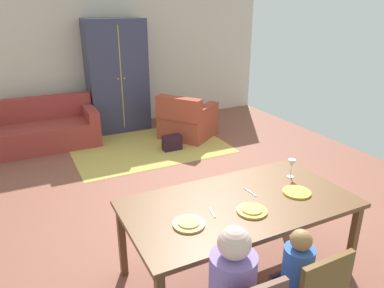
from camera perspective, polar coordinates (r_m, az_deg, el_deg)
name	(u,v)px	position (r m, az deg, el deg)	size (l,w,h in m)	color
ground_plane	(179,187)	(5.03, -2.06, -6.80)	(6.61, 6.28, 0.02)	brown
back_wall	(111,57)	(7.54, -12.62, 13.06)	(6.61, 0.10, 2.70)	beige
dining_table	(239,208)	(3.21, 7.39, -9.91)	(1.97, 1.05, 0.76)	brown
plate_near_man	(189,224)	(2.85, -0.49, -12.38)	(0.25, 0.25, 0.02)	yellow
pizza_near_man	(189,222)	(2.84, -0.50, -12.13)	(0.17, 0.17, 0.01)	#E4934C
plate_near_child	(252,211)	(3.05, 9.35, -10.27)	(0.25, 0.25, 0.02)	yellow
pizza_near_child	(252,209)	(3.04, 9.36, -10.03)	(0.17, 0.17, 0.01)	gold
plate_near_woman	(297,192)	(3.41, 16.06, -7.25)	(0.25, 0.25, 0.02)	gold
wine_glass	(292,165)	(3.65, 15.30, -3.12)	(0.07, 0.07, 0.19)	silver
fork	(212,212)	(3.00, 3.20, -10.64)	(0.02, 0.15, 0.01)	silver
knife	(250,192)	(3.34, 9.05, -7.41)	(0.01, 0.17, 0.01)	silver
person_child	(292,286)	(2.92, 15.37, -20.63)	(0.22, 0.29, 0.92)	#392C4E
area_rug	(149,147)	(6.41, -6.66, -0.42)	(2.60, 1.80, 0.01)	tan
couch	(38,131)	(6.81, -22.97, 1.95)	(1.96, 0.86, 0.82)	maroon
armchair	(187,121)	(6.75, -0.82, 3.66)	(1.19, 1.19, 0.82)	#A0412C
armoire	(117,76)	(7.21, -11.66, 10.37)	(1.10, 0.59, 2.10)	#343551
handbag	(172,143)	(6.21, -3.14, 0.20)	(0.32, 0.16, 0.26)	black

